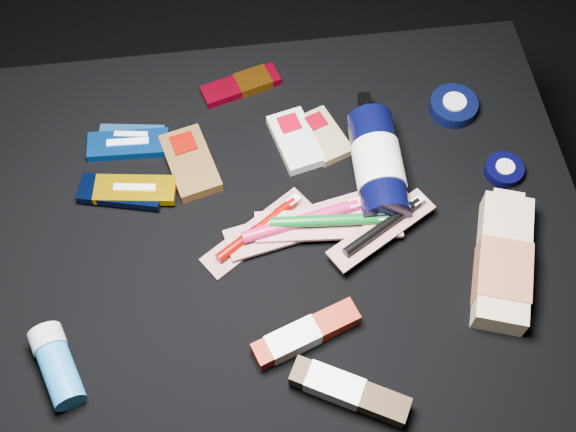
{
  "coord_description": "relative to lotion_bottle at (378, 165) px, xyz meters",
  "views": [
    {
      "loc": [
        -0.05,
        -0.54,
        1.41
      ],
      "look_at": [
        0.01,
        0.01,
        0.42
      ],
      "focal_mm": 45.0,
      "sensor_mm": 36.0,
      "label": 1
    }
  ],
  "objects": [
    {
      "name": "luna_bar_3",
      "position": [
        -0.39,
        0.02,
        -0.02
      ],
      "size": [
        0.14,
        0.07,
        0.02
      ],
      "rotation": [
        0.0,
        0.0,
        -0.14
      ],
      "color": "#CF9800",
      "rests_on": "cloth_table"
    },
    {
      "name": "power_bar",
      "position": [
        -0.2,
        0.22,
        -0.03
      ],
      "size": [
        0.15,
        0.08,
        0.02
      ],
      "rotation": [
        0.0,
        0.0,
        0.29
      ],
      "color": "maroon",
      "rests_on": "cloth_table"
    },
    {
      "name": "toothbrush_pack_1",
      "position": [
        -0.13,
        -0.08,
        -0.02
      ],
      "size": [
        0.25,
        0.1,
        0.03
      ],
      "rotation": [
        0.0,
        0.0,
        0.2
      ],
      "color": "#AFA6A3",
      "rests_on": "cloth_table"
    },
    {
      "name": "bodywash_bottle",
      "position": [
        0.16,
        -0.19,
        -0.02
      ],
      "size": [
        0.14,
        0.23,
        0.05
      ],
      "rotation": [
        0.0,
        0.0,
        -0.32
      ],
      "color": "#CCB189",
      "rests_on": "cloth_table"
    },
    {
      "name": "clif_bar_2",
      "position": [
        -0.07,
        0.09,
        -0.03
      ],
      "size": [
        0.09,
        0.12,
        0.02
      ],
      "rotation": [
        0.0,
        0.0,
        0.37
      ],
      "color": "#8E754D",
      "rests_on": "cloth_table"
    },
    {
      "name": "toothpaste_carton_green",
      "position": [
        -0.11,
        -0.35,
        -0.02
      ],
      "size": [
        0.16,
        0.11,
        0.03
      ],
      "rotation": [
        0.0,
        0.0,
        -0.5
      ],
      "color": "#362211",
      "rests_on": "cloth_table"
    },
    {
      "name": "luna_bar_1",
      "position": [
        -0.4,
        0.13,
        -0.03
      ],
      "size": [
        0.11,
        0.06,
        0.01
      ],
      "rotation": [
        0.0,
        0.0,
        -0.15
      ],
      "color": "#296EBD",
      "rests_on": "cloth_table"
    },
    {
      "name": "clif_bar_0",
      "position": [
        -0.3,
        0.07,
        -0.03
      ],
      "size": [
        0.1,
        0.14,
        0.02
      ],
      "rotation": [
        0.0,
        0.0,
        0.25
      ],
      "color": "#523516",
      "rests_on": "cloth_table"
    },
    {
      "name": "cream_tin_lower",
      "position": [
        0.21,
        -0.02,
        -0.03
      ],
      "size": [
        0.06,
        0.06,
        0.02
      ],
      "rotation": [
        0.0,
        0.0,
        -0.23
      ],
      "color": "black",
      "rests_on": "cloth_table"
    },
    {
      "name": "ground",
      "position": [
        -0.17,
        -0.08,
        -0.44
      ],
      "size": [
        3.0,
        3.0,
        0.0
      ],
      "primitive_type": "plane",
      "color": "black",
      "rests_on": "ground"
    },
    {
      "name": "toothbrush_pack_3",
      "position": [
        -0.01,
        -0.11,
        -0.01
      ],
      "size": [
        0.18,
        0.13,
        0.02
      ],
      "rotation": [
        0.0,
        0.0,
        0.53
      ],
      "color": "#AFA6A3",
      "rests_on": "cloth_table"
    },
    {
      "name": "cloth_table",
      "position": [
        -0.17,
        -0.08,
        -0.24
      ],
      "size": [
        0.98,
        0.78,
        0.4
      ],
      "primitive_type": "cube",
      "color": "black",
      "rests_on": "ground"
    },
    {
      "name": "toothbrush_pack_2",
      "position": [
        -0.09,
        -0.09,
        -0.02
      ],
      "size": [
        0.23,
        0.07,
        0.03
      ],
      "rotation": [
        0.0,
        0.0,
        -0.08
      ],
      "color": "silver",
      "rests_on": "cloth_table"
    },
    {
      "name": "lotion_bottle",
      "position": [
        0.0,
        0.0,
        0.0
      ],
      "size": [
        0.08,
        0.24,
        0.08
      ],
      "rotation": [
        0.0,
        0.0,
        -0.03
      ],
      "color": "black",
      "rests_on": "cloth_table"
    },
    {
      "name": "toothbrush_pack_0",
      "position": [
        -0.2,
        -0.08,
        -0.03
      ],
      "size": [
        0.19,
        0.15,
        0.02
      ],
      "rotation": [
        0.0,
        0.0,
        0.6
      ],
      "color": "#ABA39F",
      "rests_on": "cloth_table"
    },
    {
      "name": "clif_bar_1",
      "position": [
        -0.12,
        0.09,
        -0.03
      ],
      "size": [
        0.09,
        0.13,
        0.02
      ],
      "rotation": [
        0.0,
        0.0,
        0.24
      ],
      "color": "beige",
      "rests_on": "cloth_table"
    },
    {
      "name": "toothpaste_carton_red",
      "position": [
        -0.16,
        -0.26,
        -0.02
      ],
      "size": [
        0.16,
        0.09,
        0.03
      ],
      "rotation": [
        0.0,
        0.0,
        0.34
      ],
      "color": "maroon",
      "rests_on": "cloth_table"
    },
    {
      "name": "luna_bar_2",
      "position": [
        -0.42,
        0.02,
        -0.03
      ],
      "size": [
        0.14,
        0.08,
        0.02
      ],
      "rotation": [
        0.0,
        0.0,
        -0.24
      ],
      "color": "black",
      "rests_on": "cloth_table"
    },
    {
      "name": "luna_bar_0",
      "position": [
        -0.4,
        0.11,
        -0.03
      ],
      "size": [
        0.14,
        0.06,
        0.02
      ],
      "rotation": [
        0.0,
        0.0,
        -0.04
      ],
      "color": "navy",
      "rests_on": "cloth_table"
    },
    {
      "name": "cream_tin_upper",
      "position": [
        0.16,
        0.12,
        -0.03
      ],
      "size": [
        0.08,
        0.08,
        0.03
      ],
      "rotation": [
        0.0,
        0.0,
        0.33
      ],
      "color": "black",
      "rests_on": "cloth_table"
    },
    {
      "name": "deodorant_stick",
      "position": [
        -0.51,
        -0.26,
        -0.02
      ],
      "size": [
        0.08,
        0.13,
        0.05
      ],
      "rotation": [
        0.0,
        0.0,
        0.35
      ],
      "color": "#1D6DAC",
      "rests_on": "cloth_table"
    }
  ]
}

